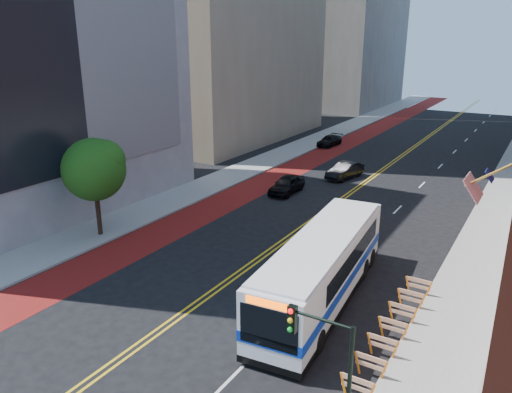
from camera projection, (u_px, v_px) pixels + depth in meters
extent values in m
plane|color=black|center=(170.00, 323.00, 24.11)|extent=(160.00, 160.00, 0.00)
cube|color=gray|center=(265.00, 161.00, 54.40)|extent=(4.00, 140.00, 0.15)
cube|color=gray|center=(508.00, 196.00, 42.65)|extent=(4.00, 140.00, 0.15)
cube|color=maroon|center=(297.00, 167.00, 52.52)|extent=(3.60, 140.00, 0.01)
cube|color=gold|center=(370.00, 177.00, 48.64)|extent=(0.14, 140.00, 0.01)
cube|color=gold|center=(374.00, 178.00, 48.46)|extent=(0.14, 140.00, 0.01)
cube|color=silver|center=(229.00, 380.00, 20.12)|extent=(0.14, 2.20, 0.01)
cube|color=silver|center=(313.00, 295.00, 26.64)|extent=(0.14, 2.20, 0.01)
cube|color=silver|center=(363.00, 244.00, 33.16)|extent=(0.14, 2.20, 0.01)
cube|color=silver|center=(397.00, 210.00, 39.68)|extent=(0.14, 2.20, 0.01)
cube|color=silver|center=(422.00, 185.00, 46.20)|extent=(0.14, 2.20, 0.01)
cube|color=silver|center=(440.00, 166.00, 52.72)|extent=(0.14, 2.20, 0.01)
cube|color=silver|center=(455.00, 152.00, 59.24)|extent=(0.14, 2.20, 0.01)
cube|color=silver|center=(466.00, 140.00, 65.75)|extent=(0.14, 2.20, 0.01)
cube|color=silver|center=(476.00, 130.00, 72.27)|extent=(0.14, 2.20, 0.01)
cube|color=silver|center=(483.00, 122.00, 78.79)|extent=(0.14, 2.20, 0.01)
cube|color=silver|center=(490.00, 116.00, 85.31)|extent=(0.14, 2.20, 0.01)
cube|color=silver|center=(496.00, 110.00, 91.83)|extent=(0.14, 2.20, 0.01)
cube|color=black|center=(509.00, 328.00, 21.72)|extent=(0.35, 2.80, 2.20)
cylinder|color=#A57F33|center=(501.00, 170.00, 22.05)|extent=(2.85, 0.12, 2.05)
cube|color=#B21419|center=(473.00, 188.00, 22.85)|extent=(0.75, 1.90, 1.05)
cube|color=navy|center=(490.00, 176.00, 22.77)|extent=(0.39, 0.85, 0.52)
cube|color=gray|center=(8.00, 10.00, 36.25)|extent=(14.00, 24.00, 30.00)
cube|color=orange|center=(343.00, 384.00, 19.15)|extent=(0.32, 0.06, 0.99)
cube|color=orange|center=(358.00, 380.00, 18.76)|extent=(1.25, 0.05, 0.22)
cube|color=orange|center=(357.00, 388.00, 18.87)|extent=(1.25, 0.05, 0.18)
cube|color=orange|center=(357.00, 362.00, 20.41)|extent=(0.32, 0.06, 0.99)
cube|color=orange|center=(384.00, 371.00, 19.88)|extent=(0.32, 0.06, 0.99)
cube|color=orange|center=(371.00, 358.00, 20.02)|extent=(1.25, 0.05, 0.22)
cube|color=orange|center=(370.00, 366.00, 20.13)|extent=(1.25, 0.05, 0.18)
cube|color=orange|center=(370.00, 343.00, 21.68)|extent=(0.32, 0.06, 0.99)
cube|color=orange|center=(395.00, 351.00, 21.14)|extent=(0.32, 0.06, 0.99)
cube|color=orange|center=(383.00, 339.00, 21.28)|extent=(1.25, 0.05, 0.22)
cube|color=orange|center=(382.00, 346.00, 21.39)|extent=(1.25, 0.05, 0.18)
cube|color=orange|center=(381.00, 326.00, 22.94)|extent=(0.32, 0.06, 0.99)
cube|color=orange|center=(405.00, 333.00, 22.40)|extent=(0.32, 0.06, 0.99)
cube|color=orange|center=(393.00, 322.00, 22.55)|extent=(1.25, 0.05, 0.22)
cube|color=orange|center=(393.00, 329.00, 22.66)|extent=(1.25, 0.05, 0.18)
cube|color=orange|center=(391.00, 311.00, 24.20)|extent=(0.32, 0.06, 0.99)
cube|color=orange|center=(414.00, 317.00, 23.67)|extent=(0.32, 0.06, 0.99)
cube|color=orange|center=(403.00, 307.00, 23.81)|extent=(1.25, 0.05, 0.22)
cube|color=orange|center=(402.00, 313.00, 23.92)|extent=(1.25, 0.05, 0.18)
cube|color=orange|center=(400.00, 297.00, 25.47)|extent=(0.32, 0.06, 0.99)
cube|color=orange|center=(422.00, 303.00, 24.93)|extent=(0.32, 0.06, 0.99)
cube|color=orange|center=(411.00, 293.00, 25.07)|extent=(1.25, 0.05, 0.22)
cube|color=orange|center=(411.00, 299.00, 25.18)|extent=(1.25, 0.05, 0.18)
cube|color=orange|center=(408.00, 285.00, 26.73)|extent=(0.32, 0.06, 0.99)
cube|color=orange|center=(429.00, 290.00, 26.19)|extent=(0.32, 0.06, 0.99)
cube|color=orange|center=(419.00, 281.00, 26.34)|extent=(1.25, 0.05, 0.22)
cube|color=orange|center=(418.00, 287.00, 26.45)|extent=(1.25, 0.05, 0.18)
cylinder|color=black|center=(98.00, 212.00, 33.99)|extent=(0.32, 0.32, 3.20)
sphere|color=#204D10|center=(94.00, 170.00, 33.05)|extent=(4.20, 4.20, 4.20)
sphere|color=#204D10|center=(104.00, 161.00, 32.90)|extent=(2.80, 2.80, 2.80)
sphere|color=#204D10|center=(85.00, 164.00, 32.93)|extent=(2.40, 2.40, 2.40)
cylinder|color=black|center=(322.00, 320.00, 15.13)|extent=(2.00, 0.10, 0.10)
cube|color=black|center=(292.00, 319.00, 15.72)|extent=(0.28, 0.22, 0.95)
sphere|color=red|center=(290.00, 311.00, 15.49)|extent=(0.18, 0.18, 0.18)
sphere|color=yellow|center=(290.00, 321.00, 15.60)|extent=(0.18, 0.18, 0.18)
sphere|color=#0CA526|center=(290.00, 330.00, 15.70)|extent=(0.18, 0.18, 0.18)
cube|color=silver|center=(322.00, 267.00, 25.47)|extent=(4.05, 13.44, 3.14)
cube|color=#0C2FA3|center=(322.00, 276.00, 25.61)|extent=(4.10, 13.49, 0.50)
cube|color=black|center=(328.00, 252.00, 26.06)|extent=(3.75, 9.49, 1.05)
cube|color=black|center=(269.00, 328.00, 19.76)|extent=(2.52, 0.34, 1.76)
cube|color=black|center=(356.00, 218.00, 30.96)|extent=(2.29, 0.32, 1.10)
cube|color=#FF5905|center=(269.00, 304.00, 19.41)|extent=(2.01, 0.27, 0.33)
cube|color=silver|center=(323.00, 238.00, 24.96)|extent=(3.85, 12.77, 0.13)
cube|color=black|center=(321.00, 295.00, 25.96)|extent=(4.09, 13.47, 0.33)
cylinder|color=black|center=(264.00, 327.00, 22.82)|extent=(0.43, 1.13, 1.10)
cylinder|color=black|center=(318.00, 341.00, 21.74)|extent=(0.43, 1.13, 1.10)
cylinder|color=black|center=(320.00, 260.00, 29.61)|extent=(0.43, 1.13, 1.10)
cylinder|color=black|center=(364.00, 268.00, 28.54)|extent=(0.43, 1.13, 1.10)
cylinder|color=black|center=(329.00, 250.00, 30.97)|extent=(0.43, 1.13, 1.10)
cylinder|color=black|center=(370.00, 257.00, 29.90)|extent=(0.43, 1.13, 1.10)
imported|color=black|center=(287.00, 185.00, 43.62)|extent=(1.87, 4.53, 1.53)
imported|color=black|center=(345.00, 171.00, 48.15)|extent=(2.50, 4.83, 1.52)
imported|color=black|center=(329.00, 141.00, 62.18)|extent=(2.09, 4.53, 1.28)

